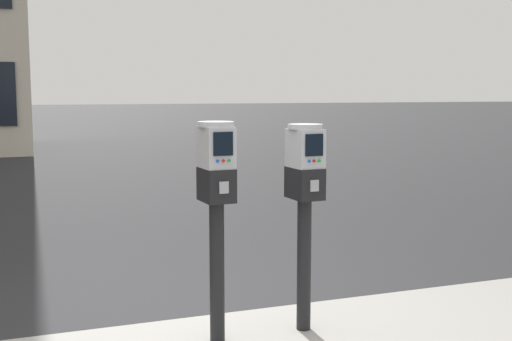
% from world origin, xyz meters
% --- Properties ---
extents(parking_meter_near_kerb, '(0.23, 0.26, 1.34)m').
position_xyz_m(parking_meter_near_kerb, '(0.05, -0.26, 1.06)').
color(parking_meter_near_kerb, black).
rests_on(parking_meter_near_kerb, sidewalk_slab).
extents(parking_meter_twin_adjacent, '(0.23, 0.26, 1.32)m').
position_xyz_m(parking_meter_twin_adjacent, '(0.62, -0.26, 1.05)').
color(parking_meter_twin_adjacent, black).
rests_on(parking_meter_twin_adjacent, sidewalk_slab).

